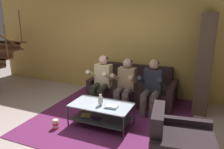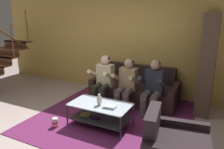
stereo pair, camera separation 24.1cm
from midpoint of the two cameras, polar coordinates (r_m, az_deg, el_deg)
The scene contains 13 objects.
ground at distance 4.24m, azimuth -8.22°, elevation -14.22°, with size 16.80×16.80×0.00m, color #B4A19D.
back_partition at distance 5.90m, azimuth 5.05°, elevation 9.23°, with size 8.40×0.12×2.90m, color tan.
couch at distance 5.48m, azimuth 7.34°, elevation -4.00°, with size 2.06×0.96×0.83m.
person_seated_left at distance 5.09m, azimuth -0.98°, elevation -1.11°, with size 0.50×0.58×1.17m.
person_seated_middle at distance 4.86m, azimuth 5.25°, elevation -2.14°, with size 0.50×0.58×1.14m.
person_seated_right at distance 4.69m, azimuth 12.05°, elevation -2.95°, with size 0.50×0.58×1.17m.
coffee_table at distance 4.23m, azimuth -1.54°, elevation -9.56°, with size 1.15×0.64×0.45m.
area_rug at distance 4.84m, azimuth 2.91°, elevation -10.05°, with size 3.08×3.46×0.01m.
vase at distance 4.08m, azimuth -1.67°, elevation -6.69°, with size 0.10×0.10×0.22m.
book_stack at distance 4.00m, azimuth 1.14°, elevation -8.45°, with size 0.24×0.18×0.04m.
bookshelf at distance 5.24m, azimuth 25.35°, elevation 0.97°, with size 0.30×0.95×2.13m.
armchair at distance 3.36m, azimuth 18.05°, elevation -18.16°, with size 0.99×1.01×0.83m.
popcorn_tub at distance 4.36m, azimuth -13.13°, elevation -12.11°, with size 0.12×0.12×0.20m.
Camera 2 is at (2.27, -2.94, 2.10)m, focal length 35.00 mm.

